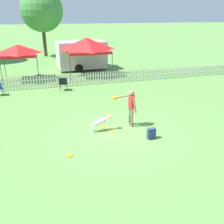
% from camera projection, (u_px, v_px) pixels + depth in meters
% --- Properties ---
extents(ground_plane, '(240.00, 240.00, 0.00)m').
position_uv_depth(ground_plane, '(118.00, 134.00, 10.27)').
color(ground_plane, '#5B8C42').
extents(handler_person, '(0.99, 0.59, 1.62)m').
position_uv_depth(handler_person, '(130.00, 104.00, 10.62)').
color(handler_person, '#8C664C').
rests_on(handler_person, ground_plane).
extents(leaping_dog, '(1.21, 0.32, 0.72)m').
position_uv_depth(leaping_dog, '(100.00, 121.00, 10.37)').
color(leaping_dog, beige).
rests_on(leaping_dog, ground_plane).
extents(frisbee_near_handler, '(0.22, 0.22, 0.02)m').
position_uv_depth(frisbee_near_handler, '(113.00, 131.00, 10.45)').
color(frisbee_near_handler, orange).
rests_on(frisbee_near_handler, ground_plane).
extents(frisbee_near_dog, '(0.22, 0.22, 0.02)m').
position_uv_depth(frisbee_near_dog, '(102.00, 127.00, 10.82)').
color(frisbee_near_dog, orange).
rests_on(frisbee_near_dog, ground_plane).
extents(frisbee_midfield, '(0.22, 0.22, 0.02)m').
position_uv_depth(frisbee_midfield, '(69.00, 156.00, 8.65)').
color(frisbee_midfield, orange).
rests_on(frisbee_midfield, ground_plane).
extents(backpack_on_grass, '(0.33, 0.22, 0.44)m').
position_uv_depth(backpack_on_grass, '(151.00, 133.00, 9.80)').
color(backpack_on_grass, navy).
rests_on(backpack_on_grass, ground_plane).
extents(picket_fence, '(25.65, 0.04, 0.84)m').
position_uv_depth(picket_fence, '(83.00, 79.00, 17.07)').
color(picket_fence, silver).
rests_on(picket_fence, ground_plane).
extents(folding_chair_blue_left, '(0.58, 0.60, 0.87)m').
position_uv_depth(folding_chair_blue_left, '(63.00, 83.00, 15.83)').
color(folding_chair_blue_left, '#333338').
rests_on(folding_chair_blue_left, ground_plane).
extents(canopy_tent_main, '(3.22, 3.22, 2.91)m').
position_uv_depth(canopy_tent_main, '(87.00, 45.00, 19.24)').
color(canopy_tent_main, '#333338').
rests_on(canopy_tent_main, ground_plane).
extents(canopy_tent_secondary, '(2.45, 2.45, 2.58)m').
position_uv_depth(canopy_tent_secondary, '(18.00, 50.00, 17.80)').
color(canopy_tent_secondary, '#333338').
rests_on(canopy_tent_secondary, ground_plane).
extents(equipment_trailer, '(4.95, 2.58, 2.40)m').
position_uv_depth(equipment_trailer, '(81.00, 55.00, 21.71)').
color(equipment_trailer, silver).
rests_on(equipment_trailer, ground_plane).
extents(tree_left_grove, '(4.64, 4.64, 7.28)m').
position_uv_depth(tree_left_grove, '(42.00, 10.00, 27.13)').
color(tree_left_grove, '#4C3823').
rests_on(tree_left_grove, ground_plane).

